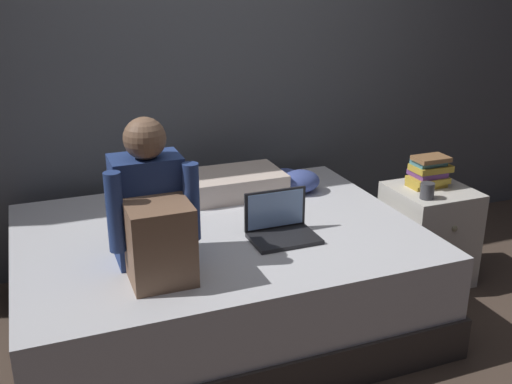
{
  "coord_description": "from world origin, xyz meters",
  "views": [
    {
      "loc": [
        -1.02,
        -2.34,
        1.74
      ],
      "look_at": [
        -0.07,
        0.1,
        0.78
      ],
      "focal_mm": 42.02,
      "sensor_mm": 36.0,
      "label": 1
    }
  ],
  "objects_px": {
    "laptop": "(280,226)",
    "bed": "(219,276)",
    "clothes_pile": "(286,181)",
    "nightstand": "(428,234)",
    "person_sitting": "(152,214)",
    "pillow": "(233,183)",
    "mug": "(427,191)",
    "book_stack": "(429,171)"
  },
  "relations": [
    {
      "from": "nightstand",
      "to": "laptop",
      "type": "distance_m",
      "value": 1.11
    },
    {
      "from": "book_stack",
      "to": "pillow",
      "type": "bearing_deg",
      "value": 159.78
    },
    {
      "from": "book_stack",
      "to": "bed",
      "type": "bearing_deg",
      "value": -177.38
    },
    {
      "from": "mug",
      "to": "clothes_pile",
      "type": "bearing_deg",
      "value": 141.54
    },
    {
      "from": "laptop",
      "to": "mug",
      "type": "bearing_deg",
      "value": 5.54
    },
    {
      "from": "nightstand",
      "to": "bed",
      "type": "bearing_deg",
      "value": -179.58
    },
    {
      "from": "bed",
      "to": "clothes_pile",
      "type": "height_order",
      "value": "clothes_pile"
    },
    {
      "from": "laptop",
      "to": "bed",
      "type": "bearing_deg",
      "value": 142.1
    },
    {
      "from": "nightstand",
      "to": "clothes_pile",
      "type": "relative_size",
      "value": 1.54
    },
    {
      "from": "person_sitting",
      "to": "book_stack",
      "type": "height_order",
      "value": "person_sitting"
    },
    {
      "from": "mug",
      "to": "pillow",
      "type": "bearing_deg",
      "value": 148.91
    },
    {
      "from": "mug",
      "to": "laptop",
      "type": "bearing_deg",
      "value": -174.46
    },
    {
      "from": "nightstand",
      "to": "book_stack",
      "type": "distance_m",
      "value": 0.38
    },
    {
      "from": "bed",
      "to": "person_sitting",
      "type": "height_order",
      "value": "person_sitting"
    },
    {
      "from": "pillow",
      "to": "person_sitting",
      "type": "bearing_deg",
      "value": -129.98
    },
    {
      "from": "bed",
      "to": "clothes_pile",
      "type": "bearing_deg",
      "value": 35.22
    },
    {
      "from": "bed",
      "to": "clothes_pile",
      "type": "relative_size",
      "value": 5.38
    },
    {
      "from": "pillow",
      "to": "mug",
      "type": "distance_m",
      "value": 1.09
    },
    {
      "from": "bed",
      "to": "laptop",
      "type": "xyz_separation_m",
      "value": [
        0.26,
        -0.2,
        0.32
      ]
    },
    {
      "from": "clothes_pile",
      "to": "book_stack",
      "type": "bearing_deg",
      "value": -23.35
    },
    {
      "from": "person_sitting",
      "to": "mug",
      "type": "relative_size",
      "value": 7.28
    },
    {
      "from": "mug",
      "to": "person_sitting",
      "type": "bearing_deg",
      "value": -173.4
    },
    {
      "from": "laptop",
      "to": "clothes_pile",
      "type": "distance_m",
      "value": 0.65
    },
    {
      "from": "nightstand",
      "to": "person_sitting",
      "type": "distance_m",
      "value": 1.78
    },
    {
      "from": "book_stack",
      "to": "clothes_pile",
      "type": "relative_size",
      "value": 0.65
    },
    {
      "from": "book_stack",
      "to": "clothes_pile",
      "type": "bearing_deg",
      "value": 156.65
    },
    {
      "from": "nightstand",
      "to": "clothes_pile",
      "type": "bearing_deg",
      "value": 153.51
    },
    {
      "from": "book_stack",
      "to": "person_sitting",
      "type": "bearing_deg",
      "value": -168.26
    },
    {
      "from": "person_sitting",
      "to": "laptop",
      "type": "relative_size",
      "value": 2.05
    },
    {
      "from": "nightstand",
      "to": "person_sitting",
      "type": "height_order",
      "value": "person_sitting"
    },
    {
      "from": "person_sitting",
      "to": "nightstand",
      "type": "bearing_deg",
      "value": 10.1
    },
    {
      "from": "bed",
      "to": "mug",
      "type": "bearing_deg",
      "value": -5.39
    },
    {
      "from": "book_stack",
      "to": "clothes_pile",
      "type": "xyz_separation_m",
      "value": [
        -0.75,
        0.33,
        -0.07
      ]
    },
    {
      "from": "bed",
      "to": "laptop",
      "type": "bearing_deg",
      "value": -37.9
    },
    {
      "from": "pillow",
      "to": "book_stack",
      "type": "height_order",
      "value": "book_stack"
    },
    {
      "from": "laptop",
      "to": "book_stack",
      "type": "distance_m",
      "value": 1.08
    },
    {
      "from": "pillow",
      "to": "mug",
      "type": "relative_size",
      "value": 6.22
    },
    {
      "from": "person_sitting",
      "to": "book_stack",
      "type": "relative_size",
      "value": 2.7
    },
    {
      "from": "person_sitting",
      "to": "pillow",
      "type": "bearing_deg",
      "value": 50.02
    },
    {
      "from": "bed",
      "to": "pillow",
      "type": "relative_size",
      "value": 3.57
    },
    {
      "from": "person_sitting",
      "to": "pillow",
      "type": "height_order",
      "value": "person_sitting"
    },
    {
      "from": "laptop",
      "to": "pillow",
      "type": "relative_size",
      "value": 0.57
    }
  ]
}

